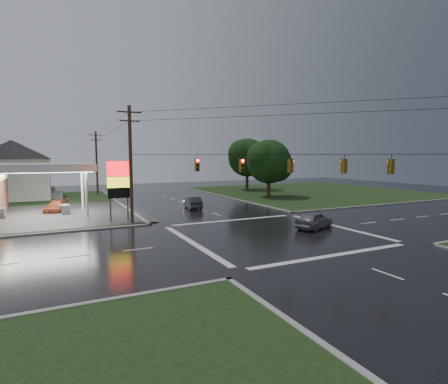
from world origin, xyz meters
name	(u,v)px	position (x,y,z in m)	size (l,w,h in m)	color
ground	(273,234)	(0.00, 0.00, 0.00)	(120.00, 120.00, 0.00)	black
grass_ne	(312,192)	(26.00, 26.00, 0.04)	(36.00, 36.00, 0.08)	black
pylon_sign	(118,181)	(-10.50, 10.50, 4.01)	(2.00, 0.35, 6.00)	#59595E
utility_pole_nw	(131,163)	(-9.50, 9.50, 5.72)	(2.20, 0.32, 11.00)	#382619
utility_pole_n	(97,162)	(-9.50, 38.00, 5.47)	(2.20, 0.32, 10.50)	#382619
traffic_signals	(274,155)	(0.02, -0.02, 6.48)	(26.87, 26.87, 1.47)	black
house_near	(16,170)	(-20.95, 36.00, 4.41)	(11.05, 8.48, 8.60)	silver
house_far	(16,168)	(-21.95, 48.00, 4.41)	(11.05, 8.48, 8.60)	silver
tree_ne_near	(270,162)	(14.14, 21.99, 5.56)	(7.99, 6.80, 8.98)	black
tree_ne_far	(248,158)	(17.15, 33.99, 6.18)	(8.46, 7.20, 9.80)	black
car_north	(193,203)	(-0.80, 16.20, 0.72)	(1.53, 4.40, 1.45)	#22242B
car_crossing	(314,220)	(4.55, 0.27, 0.75)	(1.76, 4.39, 1.49)	slate
car_pump	(57,206)	(-15.86, 20.51, 0.66)	(1.84, 4.52, 1.31)	#5D2515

